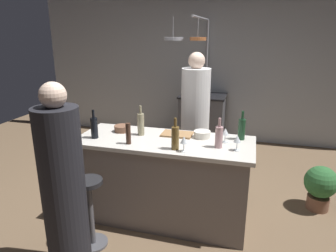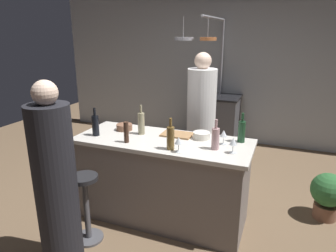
% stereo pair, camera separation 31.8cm
% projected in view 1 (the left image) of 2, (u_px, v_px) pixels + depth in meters
% --- Properties ---
extents(ground_plane, '(9.00, 9.00, 0.00)m').
position_uv_depth(ground_plane, '(164.00, 216.00, 3.34)').
color(ground_plane, brown).
extents(back_wall, '(6.40, 0.16, 2.60)m').
position_uv_depth(back_wall, '(207.00, 69.00, 5.58)').
color(back_wall, '#9EA3A8').
rests_on(back_wall, ground_plane).
extents(kitchen_island, '(1.80, 0.72, 0.90)m').
position_uv_depth(kitchen_island, '(164.00, 179.00, 3.20)').
color(kitchen_island, slate).
rests_on(kitchen_island, ground_plane).
extents(stove_range, '(0.80, 0.64, 0.89)m').
position_uv_depth(stove_range, '(202.00, 119.00, 5.46)').
color(stove_range, '#47474C').
rests_on(stove_range, ground_plane).
extents(chef, '(0.36, 0.36, 1.72)m').
position_uv_depth(chef, '(195.00, 125.00, 3.92)').
color(chef, white).
rests_on(chef, ground_plane).
extents(bar_stool_left, '(0.28, 0.28, 0.68)m').
position_uv_depth(bar_stool_left, '(90.00, 210.00, 2.79)').
color(bar_stool_left, '#4C4C51').
rests_on(bar_stool_left, ground_plane).
extents(guest_left, '(0.34, 0.34, 1.61)m').
position_uv_depth(guest_left, '(64.00, 192.00, 2.37)').
color(guest_left, black).
rests_on(guest_left, ground_plane).
extents(overhead_pot_rack, '(0.60, 1.39, 2.17)m').
position_uv_depth(overhead_pot_rack, '(195.00, 54.00, 4.73)').
color(overhead_pot_rack, gray).
rests_on(overhead_pot_rack, ground_plane).
extents(potted_plant, '(0.36, 0.36, 0.52)m').
position_uv_depth(potted_plant, '(320.00, 185.00, 3.40)').
color(potted_plant, brown).
rests_on(potted_plant, ground_plane).
extents(cutting_board, '(0.32, 0.22, 0.02)m').
position_uv_depth(cutting_board, '(177.00, 134.00, 3.21)').
color(cutting_board, '#997047').
rests_on(cutting_board, kitchen_island).
extents(pepper_mill, '(0.05, 0.05, 0.21)m').
position_uv_depth(pepper_mill, '(128.00, 134.00, 2.93)').
color(pepper_mill, '#382319').
rests_on(pepper_mill, kitchen_island).
extents(wine_bottle_dark, '(0.07, 0.07, 0.30)m').
position_uv_depth(wine_bottle_dark, '(94.00, 127.00, 3.09)').
color(wine_bottle_dark, black).
rests_on(wine_bottle_dark, kitchen_island).
extents(wine_bottle_amber, '(0.07, 0.07, 0.30)m').
position_uv_depth(wine_bottle_amber, '(175.00, 137.00, 2.79)').
color(wine_bottle_amber, brown).
rests_on(wine_bottle_amber, kitchen_island).
extents(wine_bottle_white, '(0.07, 0.07, 0.32)m').
position_uv_depth(wine_bottle_white, '(141.00, 124.00, 3.18)').
color(wine_bottle_white, gray).
rests_on(wine_bottle_white, kitchen_island).
extents(wine_bottle_rose, '(0.07, 0.07, 0.29)m').
position_uv_depth(wine_bottle_rose, '(219.00, 136.00, 2.83)').
color(wine_bottle_rose, '#B78C8E').
rests_on(wine_bottle_rose, kitchen_island).
extents(wine_bottle_green, '(0.07, 0.07, 0.30)m').
position_uv_depth(wine_bottle_green, '(242.00, 129.00, 3.05)').
color(wine_bottle_green, '#193D23').
rests_on(wine_bottle_green, kitchen_island).
extents(wine_glass_near_right_guest, '(0.07, 0.07, 0.15)m').
position_uv_depth(wine_glass_near_right_guest, '(225.00, 132.00, 2.96)').
color(wine_glass_near_right_guest, silver).
rests_on(wine_glass_near_right_guest, kitchen_island).
extents(wine_glass_near_left_guest, '(0.07, 0.07, 0.15)m').
position_uv_depth(wine_glass_near_left_guest, '(184.00, 141.00, 2.73)').
color(wine_glass_near_left_guest, silver).
rests_on(wine_glass_near_left_guest, kitchen_island).
extents(wine_glass_by_chef, '(0.07, 0.07, 0.15)m').
position_uv_depth(wine_glass_by_chef, '(237.00, 140.00, 2.76)').
color(wine_glass_by_chef, silver).
rests_on(wine_glass_by_chef, kitchen_island).
extents(mixing_bowl_wooden, '(0.18, 0.18, 0.07)m').
position_uv_depth(mixing_bowl_wooden, '(122.00, 128.00, 3.32)').
color(mixing_bowl_wooden, brown).
rests_on(mixing_bowl_wooden, kitchen_island).
extents(mixing_bowl_ceramic, '(0.17, 0.17, 0.07)m').
position_uv_depth(mixing_bowl_ceramic, '(202.00, 134.00, 3.12)').
color(mixing_bowl_ceramic, silver).
rests_on(mixing_bowl_ceramic, kitchen_island).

